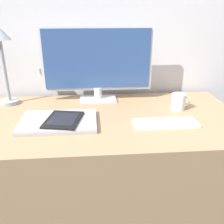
% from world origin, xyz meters
% --- Properties ---
extents(wall_back, '(3.60, 0.05, 2.40)m').
position_xyz_m(wall_back, '(0.00, 0.58, 1.20)').
color(wall_back, silver).
rests_on(wall_back, ground_plane).
extents(desk, '(1.32, 0.70, 0.71)m').
position_xyz_m(desk, '(0.00, 0.17, 0.35)').
color(desk, '#997A56').
rests_on(desk, ground_plane).
extents(monitor, '(0.61, 0.11, 0.41)m').
position_xyz_m(monitor, '(-0.04, 0.42, 0.93)').
color(monitor, silver).
rests_on(monitor, desk).
extents(keyboard, '(0.29, 0.10, 0.01)m').
position_xyz_m(keyboard, '(0.25, 0.06, 0.71)').
color(keyboard, silver).
rests_on(keyboard, desk).
extents(laptop, '(0.35, 0.24, 0.02)m').
position_xyz_m(laptop, '(-0.24, 0.11, 0.72)').
color(laptop, '#A3A3A8').
rests_on(laptop, desk).
extents(ereader, '(0.18, 0.22, 0.01)m').
position_xyz_m(ereader, '(-0.21, 0.09, 0.73)').
color(ereader, black).
rests_on(ereader, laptop).
extents(desk_lamp, '(0.12, 0.12, 0.42)m').
position_xyz_m(desk_lamp, '(-0.54, 0.40, 1.01)').
color(desk_lamp, '#999EA8').
rests_on(desk_lamp, desk).
extents(coffee_mug, '(0.10, 0.07, 0.08)m').
position_xyz_m(coffee_mug, '(0.37, 0.24, 0.75)').
color(coffee_mug, white).
rests_on(coffee_mug, desk).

